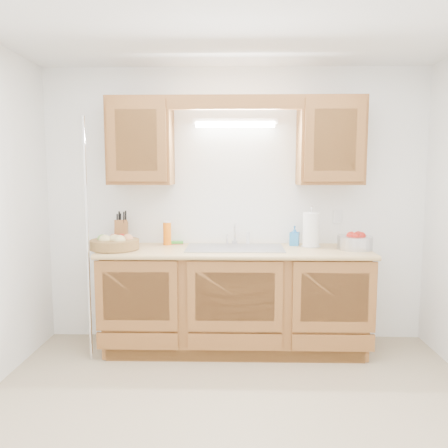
{
  "coord_description": "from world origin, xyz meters",
  "views": [
    {
      "loc": [
        -0.01,
        -2.54,
        1.54
      ],
      "look_at": [
        -0.09,
        0.85,
        1.15
      ],
      "focal_mm": 35.0,
      "sensor_mm": 36.0,
      "label": 1
    }
  ],
  "objects_px": {
    "fruit_basket": "(115,243)",
    "apple_bowl": "(355,242)",
    "knife_block": "(121,232)",
    "paper_towel": "(311,230)"
  },
  "relations": [
    {
      "from": "fruit_basket",
      "to": "apple_bowl",
      "type": "bearing_deg",
      "value": 1.47
    },
    {
      "from": "knife_block",
      "to": "apple_bowl",
      "type": "relative_size",
      "value": 0.84
    },
    {
      "from": "apple_bowl",
      "to": "fruit_basket",
      "type": "bearing_deg",
      "value": -178.53
    },
    {
      "from": "paper_towel",
      "to": "apple_bowl",
      "type": "bearing_deg",
      "value": -15.72
    },
    {
      "from": "fruit_basket",
      "to": "knife_block",
      "type": "relative_size",
      "value": 1.31
    },
    {
      "from": "paper_towel",
      "to": "knife_block",
      "type": "bearing_deg",
      "value": 177.39
    },
    {
      "from": "paper_towel",
      "to": "apple_bowl",
      "type": "relative_size",
      "value": 0.93
    },
    {
      "from": "knife_block",
      "to": "paper_towel",
      "type": "xyz_separation_m",
      "value": [
        1.7,
        -0.08,
        0.04
      ]
    },
    {
      "from": "fruit_basket",
      "to": "knife_block",
      "type": "xyz_separation_m",
      "value": [
        0.0,
        0.23,
        0.06
      ]
    },
    {
      "from": "knife_block",
      "to": "apple_bowl",
      "type": "xyz_separation_m",
      "value": [
        2.06,
        -0.18,
        -0.05
      ]
    }
  ]
}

